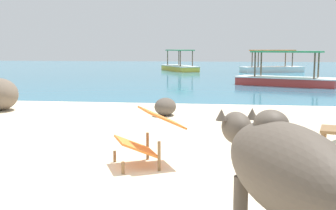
{
  "coord_description": "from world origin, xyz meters",
  "views": [
    {
      "loc": [
        1.37,
        -3.32,
        1.42
      ],
      "look_at": [
        0.53,
        3.0,
        0.55
      ],
      "focal_mm": 44.92,
      "sensor_mm": 36.0,
      "label": 1
    }
  ],
  "objects_px": {
    "boat_red": "(286,78)",
    "boat_yellow": "(180,66)",
    "deck_chair_near": "(149,133)",
    "boat_white": "(272,67)",
    "cow": "(284,168)"
  },
  "relations": [
    {
      "from": "boat_red",
      "to": "boat_white",
      "type": "bearing_deg",
      "value": -70.95
    },
    {
      "from": "boat_white",
      "to": "boat_red",
      "type": "relative_size",
      "value": 1.0
    },
    {
      "from": "boat_red",
      "to": "cow",
      "type": "bearing_deg",
      "value": 103.89
    },
    {
      "from": "deck_chair_near",
      "to": "boat_white",
      "type": "height_order",
      "value": "boat_white"
    },
    {
      "from": "boat_white",
      "to": "boat_yellow",
      "type": "bearing_deg",
      "value": 149.75
    },
    {
      "from": "cow",
      "to": "boat_yellow",
      "type": "relative_size",
      "value": 0.46
    },
    {
      "from": "boat_red",
      "to": "boat_yellow",
      "type": "xyz_separation_m",
      "value": [
        -5.02,
        9.6,
        0.0
      ]
    },
    {
      "from": "boat_white",
      "to": "boat_yellow",
      "type": "distance_m",
      "value": 5.52
    },
    {
      "from": "boat_yellow",
      "to": "cow",
      "type": "bearing_deg",
      "value": 159.67
    },
    {
      "from": "boat_white",
      "to": "boat_red",
      "type": "xyz_separation_m",
      "value": [
        -0.45,
        -8.85,
        0.0
      ]
    },
    {
      "from": "boat_yellow",
      "to": "boat_red",
      "type": "bearing_deg",
      "value": 179.68
    },
    {
      "from": "cow",
      "to": "boat_red",
      "type": "height_order",
      "value": "boat_red"
    },
    {
      "from": "deck_chair_near",
      "to": "boat_white",
      "type": "distance_m",
      "value": 20.56
    },
    {
      "from": "cow",
      "to": "deck_chair_near",
      "type": "bearing_deg",
      "value": 10.14
    },
    {
      "from": "deck_chair_near",
      "to": "cow",
      "type": "bearing_deg",
      "value": 94.51
    }
  ]
}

